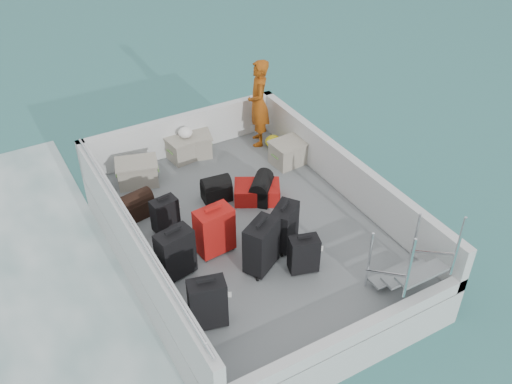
# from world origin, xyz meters

# --- Properties ---
(ground) EXTENTS (160.00, 160.00, 0.00)m
(ground) POSITION_xyz_m (0.00, 0.00, 0.00)
(ground) COLOR #1A5B59
(ground) RESTS_ON ground
(ferry_hull) EXTENTS (3.60, 5.00, 0.60)m
(ferry_hull) POSITION_xyz_m (0.00, 0.00, 0.30)
(ferry_hull) COLOR silver
(ferry_hull) RESTS_ON ground
(deck) EXTENTS (3.30, 4.70, 0.02)m
(deck) POSITION_xyz_m (0.00, 0.00, 0.61)
(deck) COLOR slate
(deck) RESTS_ON ferry_hull
(deck_fittings) EXTENTS (3.60, 5.00, 0.90)m
(deck_fittings) POSITION_xyz_m (0.35, -0.32, 0.99)
(deck_fittings) COLOR silver
(deck_fittings) RESTS_ON deck
(suitcase_0) EXTENTS (0.49, 0.35, 0.69)m
(suitcase_0) POSITION_xyz_m (-1.33, -1.36, 0.96)
(suitcase_0) COLOR black
(suitcase_0) RESTS_ON deck
(suitcase_1) EXTENTS (0.52, 0.36, 0.71)m
(suitcase_1) POSITION_xyz_m (-1.32, -0.38, 0.97)
(suitcase_1) COLOR black
(suitcase_1) RESTS_ON deck
(suitcase_2) EXTENTS (0.40, 0.27, 0.54)m
(suitcase_2) POSITION_xyz_m (-1.10, 0.54, 0.89)
(suitcase_2) COLOR black
(suitcase_2) RESTS_ON deck
(suitcase_4) EXTENTS (0.58, 0.51, 0.73)m
(suitcase_4) POSITION_xyz_m (-0.28, -0.82, 0.99)
(suitcase_4) COLOR black
(suitcase_4) RESTS_ON deck
(suitcase_5) EXTENTS (0.53, 0.35, 0.70)m
(suitcase_5) POSITION_xyz_m (-0.67, -0.21, 0.97)
(suitcase_5) COLOR #B8190E
(suitcase_5) RESTS_ON deck
(suitcase_6) EXTENTS (0.44, 0.33, 0.54)m
(suitcase_6) POSITION_xyz_m (0.18, -1.15, 0.89)
(suitcase_6) COLOR black
(suitcase_6) RESTS_ON deck
(suitcase_7) EXTENTS (0.54, 0.50, 0.66)m
(suitcase_7) POSITION_xyz_m (0.22, -0.58, 0.95)
(suitcase_7) COLOR black
(suitcase_7) RESTS_ON deck
(suitcase_8) EXTENTS (0.84, 0.74, 0.28)m
(suitcase_8) POSITION_xyz_m (0.42, 0.53, 0.76)
(suitcase_8) COLOR #B8190E
(suitcase_8) RESTS_ON deck
(duffel_0) EXTENTS (0.57, 0.39, 0.32)m
(duffel_0) POSITION_xyz_m (-1.37, 1.07, 0.78)
(duffel_0) COLOR black
(duffel_0) RESTS_ON deck
(duffel_1) EXTENTS (0.47, 0.35, 0.32)m
(duffel_1) POSITION_xyz_m (-0.12, 0.85, 0.78)
(duffel_1) COLOR black
(duffel_1) RESTS_ON deck
(duffel_2) EXTENTS (0.57, 0.58, 0.32)m
(duffel_2) POSITION_xyz_m (0.49, 0.51, 0.78)
(duffel_2) COLOR black
(duffel_2) RESTS_ON deck
(crate_0) EXTENTS (0.72, 0.59, 0.38)m
(crate_0) POSITION_xyz_m (-1.04, 1.87, 0.81)
(crate_0) COLOR #9F998A
(crate_0) RESTS_ON deck
(crate_1) EXTENTS (0.70, 0.56, 0.37)m
(crate_1) POSITION_xyz_m (0.09, 2.20, 0.80)
(crate_1) COLOR #9F998A
(crate_1) RESTS_ON deck
(crate_2) EXTENTS (0.67, 0.50, 0.37)m
(crate_2) POSITION_xyz_m (-0.03, 2.20, 0.81)
(crate_2) COLOR #9F998A
(crate_2) RESTS_ON deck
(crate_3) EXTENTS (0.67, 0.48, 0.38)m
(crate_3) POSITION_xyz_m (1.45, 1.17, 0.81)
(crate_3) COLOR #9F998A
(crate_3) RESTS_ON deck
(yellow_bag) EXTENTS (0.28, 0.26, 0.22)m
(yellow_bag) POSITION_xyz_m (1.45, 1.76, 0.73)
(yellow_bag) COLOR yellow
(yellow_bag) RESTS_ON deck
(white_bag) EXTENTS (0.24, 0.24, 0.18)m
(white_bag) POSITION_xyz_m (-0.03, 2.20, 1.08)
(white_bag) COLOR white
(white_bag) RESTS_ON crate_2
(passenger) EXTENTS (0.58, 0.68, 1.57)m
(passenger) POSITION_xyz_m (1.30, 2.02, 1.41)
(passenger) COLOR #CE5E13
(passenger) RESTS_ON deck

